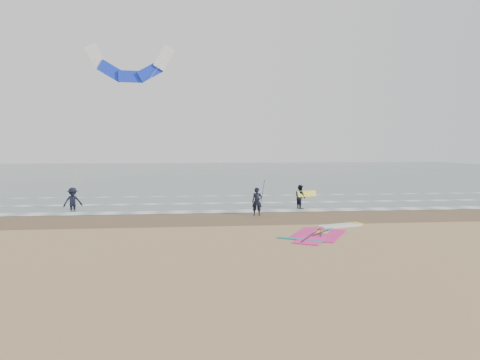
{
  "coord_description": "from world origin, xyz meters",
  "views": [
    {
      "loc": [
        -3.17,
        -17.64,
        3.98
      ],
      "look_at": [
        -0.87,
        5.0,
        2.2
      ],
      "focal_mm": 32.0,
      "sensor_mm": 36.0,
      "label": 1
    }
  ],
  "objects": [
    {
      "name": "surf_kite",
      "position": [
        -7.6,
        12.47,
        9.37
      ],
      "size": [
        6.37,
        2.78,
        9.78
      ],
      "color": "white",
      "rests_on": "ground"
    },
    {
      "name": "person_wading",
      "position": [
        -10.93,
        9.88,
        0.89
      ],
      "size": [
        1.31,
        1.06,
        1.77
      ],
      "primitive_type": "imported",
      "rotation": [
        0.0,
        0.0,
        0.41
      ],
      "color": "black",
      "rests_on": "ground"
    },
    {
      "name": "sea_water",
      "position": [
        0.0,
        48.0,
        0.01
      ],
      "size": [
        120.0,
        80.0,
        0.02
      ],
      "primitive_type": "cube",
      "color": "#47605E",
      "rests_on": "ground"
    },
    {
      "name": "carried_kiteboard",
      "position": [
        3.81,
        8.88,
        0.98
      ],
      "size": [
        1.3,
        0.51,
        0.39
      ],
      "color": "yellow",
      "rests_on": "ground"
    },
    {
      "name": "windsurf_rig",
      "position": [
        2.75,
        1.42,
        0.03
      ],
      "size": [
        4.91,
        4.65,
        0.12
      ],
      "color": "white",
      "rests_on": "ground"
    },
    {
      "name": "wet_sand_band",
      "position": [
        0.0,
        6.0,
        0.0
      ],
      "size": [
        120.0,
        5.0,
        0.01
      ],
      "primitive_type": "cube",
      "color": "brown",
      "rests_on": "ground"
    },
    {
      "name": "person_walking",
      "position": [
        3.41,
        8.98,
        0.78
      ],
      "size": [
        0.78,
        0.89,
        1.55
      ],
      "primitive_type": "imported",
      "rotation": [
        0.0,
        0.0,
        1.87
      ],
      "color": "black",
      "rests_on": "ground"
    },
    {
      "name": "ground",
      "position": [
        0.0,
        0.0,
        0.0
      ],
      "size": [
        120.0,
        120.0,
        0.0
      ],
      "primitive_type": "plane",
      "color": "tan",
      "rests_on": "ground"
    },
    {
      "name": "held_pole",
      "position": [
        0.58,
        6.6,
        1.2
      ],
      "size": [
        0.17,
        0.86,
        1.82
      ],
      "color": "black",
      "rests_on": "ground"
    },
    {
      "name": "foam_waterline",
      "position": [
        0.0,
        10.44,
        0.03
      ],
      "size": [
        120.0,
        9.15,
        0.02
      ],
      "color": "white",
      "rests_on": "ground"
    },
    {
      "name": "person_standing",
      "position": [
        0.28,
        6.6,
        0.82
      ],
      "size": [
        0.64,
        0.47,
        1.63
      ],
      "primitive_type": "imported",
      "rotation": [
        0.0,
        0.0,
        -0.14
      ],
      "color": "black",
      "rests_on": "ground"
    }
  ]
}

